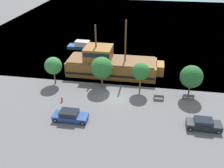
{
  "coord_description": "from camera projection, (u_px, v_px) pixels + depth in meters",
  "views": [
    {
      "loc": [
        4.64,
        -32.96,
        21.04
      ],
      "look_at": [
        -1.03,
        2.0,
        1.2
      ],
      "focal_mm": 40.0,
      "sensor_mm": 36.0,
      "label": 1
    }
  ],
  "objects": [
    {
      "name": "tree_row_east",
      "position": [
        53.0,
        66.0,
        41.67
      ],
      "size": [
        2.92,
        2.92,
        4.81
      ],
      "color": "brown",
      "rests_on": "ground_plane"
    },
    {
      "name": "fire_hydrant",
      "position": [
        62.0,
        99.0,
        38.03
      ],
      "size": [
        0.42,
        0.25,
        0.76
      ],
      "color": "red",
      "rests_on": "ground_plane"
    },
    {
      "name": "tree_row_mideast",
      "position": [
        102.0,
        68.0,
        40.59
      ],
      "size": [
        3.6,
        3.6,
        5.31
      ],
      "color": "brown",
      "rests_on": "ground_plane"
    },
    {
      "name": "bench_promenade_east",
      "position": [
        188.0,
        97.0,
        38.67
      ],
      "size": [
        1.69,
        0.45,
        0.85
      ],
      "color": "#4C4742",
      "rests_on": "ground_plane"
    },
    {
      "name": "moored_boat_dockside",
      "position": [
        84.0,
        46.0,
        57.42
      ],
      "size": [
        7.92,
        2.38,
        1.79
      ],
      "color": "navy",
      "rests_on": "water_surface"
    },
    {
      "name": "parked_car_curb_front",
      "position": [
        204.0,
        124.0,
        32.27
      ],
      "size": [
        4.41,
        1.84,
        1.48
      ],
      "color": "black",
      "rests_on": "ground_plane"
    },
    {
      "name": "pirate_ship",
      "position": [
        110.0,
        64.0,
        45.62
      ],
      "size": [
        17.47,
        5.52,
        10.18
      ],
      "color": "brown",
      "rests_on": "water_surface"
    },
    {
      "name": "tree_row_midwest",
      "position": [
        141.0,
        71.0,
        39.2
      ],
      "size": [
        2.81,
        2.81,
        5.04
      ],
      "color": "brown",
      "rests_on": "ground_plane"
    },
    {
      "name": "bench_promenade_west",
      "position": [
        159.0,
        97.0,
        38.59
      ],
      "size": [
        1.55,
        0.45,
        0.85
      ],
      "color": "#4C4742",
      "rests_on": "ground_plane"
    },
    {
      "name": "ground_plane",
      "position": [
        116.0,
        97.0,
        39.31
      ],
      "size": [
        160.0,
        160.0,
        0.0
      ],
      "primitive_type": "plane",
      "color": "#5B5B5E"
    },
    {
      "name": "tree_row_west",
      "position": [
        191.0,
        77.0,
        37.97
      ],
      "size": [
        3.48,
        3.48,
        5.2
      ],
      "color": "brown",
      "rests_on": "ground_plane"
    },
    {
      "name": "water_surface",
      "position": [
        137.0,
        22.0,
        77.2
      ],
      "size": [
        80.0,
        80.0,
        0.0
      ],
      "primitive_type": "plane",
      "color": "slate",
      "rests_on": "ground"
    },
    {
      "name": "parked_car_curb_mid",
      "position": [
        70.0,
        115.0,
        33.9
      ],
      "size": [
        4.73,
        1.97,
        1.47
      ],
      "color": "navy",
      "rests_on": "ground_plane"
    }
  ]
}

